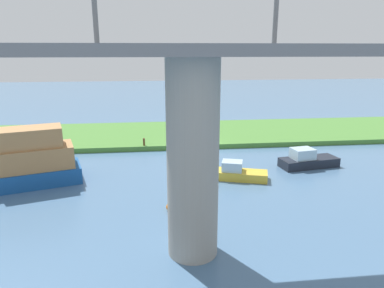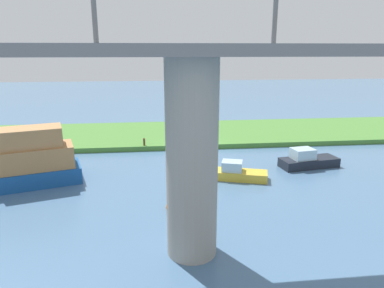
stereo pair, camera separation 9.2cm
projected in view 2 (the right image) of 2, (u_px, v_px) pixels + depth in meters
name	position (u px, v px, depth m)	size (l,w,h in m)	color
ground_plane	(197.00, 150.00, 34.79)	(160.00, 160.00, 0.00)	#4C7093
grassy_bank	(191.00, 133.00, 40.48)	(80.00, 12.00, 0.50)	#4C8438
bridge_pylon	(192.00, 161.00, 16.04)	(2.43, 2.43, 9.50)	#9E998E
bridge_span	(192.00, 44.00, 14.67)	(60.00, 4.30, 3.25)	slate
person_on_bank	(191.00, 132.00, 37.19)	(0.40, 0.40, 1.39)	#2D334C
mooring_post	(144.00, 142.00, 34.42)	(0.20, 0.20, 0.73)	brown
motorboat_white	(18.00, 163.00, 25.23)	(9.73, 5.60, 4.72)	#195199
skiff_small	(237.00, 173.00, 26.81)	(4.55, 2.71, 1.43)	gold
riverboat_paddlewheel	(307.00, 160.00, 29.57)	(5.23, 2.56, 1.67)	#1E232D
marker_buoy	(170.00, 207.00, 21.59)	(0.50, 0.50, 0.50)	orange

